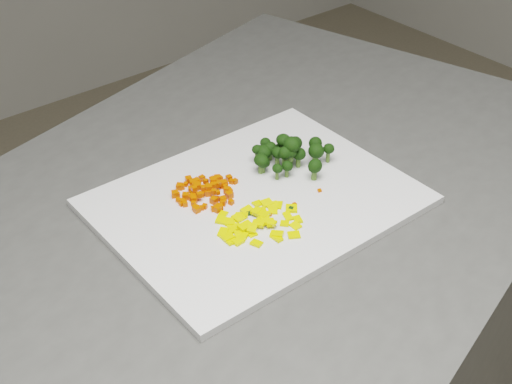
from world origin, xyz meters
TOP-DOWN VIEW (x-y plane):
  - cutting_board at (-0.35, -0.04)m, footprint 0.40×0.31m
  - carrot_pile at (-0.40, 0.01)m, footprint 0.09×0.09m
  - pepper_pile at (-0.38, -0.09)m, footprint 0.10×0.10m
  - broccoli_pile at (-0.26, -0.01)m, footprint 0.11×0.11m
  - carrot_cube_0 at (-0.40, 0.00)m, footprint 0.01×0.01m
  - carrot_cube_1 at (-0.38, 0.01)m, footprint 0.01×0.01m
  - carrot_cube_2 at (-0.43, -0.02)m, footprint 0.01×0.01m
  - carrot_cube_3 at (-0.38, 0.01)m, footprint 0.01×0.01m
  - carrot_cube_4 at (-0.41, -0.03)m, footprint 0.01×0.01m
  - carrot_cube_5 at (-0.40, -0.03)m, footprint 0.01×0.01m
  - carrot_cube_6 at (-0.42, 0.04)m, footprint 0.01×0.01m
  - carrot_cube_7 at (-0.39, 0.02)m, footprint 0.01×0.01m
  - carrot_cube_8 at (-0.36, 0.01)m, footprint 0.01×0.01m
  - carrot_cube_9 at (-0.44, 0.01)m, footprint 0.01×0.01m
  - carrot_cube_10 at (-0.41, 0.04)m, footprint 0.01×0.01m
  - carrot_cube_11 at (-0.41, 0.01)m, footprint 0.01×0.01m
  - carrot_cube_12 at (-0.40, -0.01)m, footprint 0.01×0.01m
  - carrot_cube_13 at (-0.40, 0.03)m, footprint 0.01×0.01m
  - carrot_cube_14 at (-0.39, 0.01)m, footprint 0.01×0.01m
  - carrot_cube_15 at (-0.41, -0.03)m, footprint 0.01×0.01m
  - carrot_cube_16 at (-0.44, 0.01)m, footprint 0.01×0.01m
  - carrot_cube_17 at (-0.39, -0.01)m, footprint 0.01×0.01m
  - carrot_cube_18 at (-0.38, -0.01)m, footprint 0.01×0.01m
  - carrot_cube_19 at (-0.37, 0.01)m, footprint 0.01×0.01m
  - carrot_cube_20 at (-0.37, 0.01)m, footprint 0.01×0.01m
  - carrot_cube_21 at (-0.41, -0.03)m, footprint 0.01×0.01m
  - carrot_cube_22 at (-0.42, 0.04)m, footprint 0.01×0.01m
  - carrot_cube_23 at (-0.42, -0.02)m, footprint 0.01×0.01m
  - carrot_cube_24 at (-0.38, 0.02)m, footprint 0.01×0.01m
  - carrot_cube_25 at (-0.37, 0.00)m, footprint 0.01×0.01m
  - carrot_cube_26 at (-0.44, 0.03)m, footprint 0.01×0.01m
  - carrot_cube_27 at (-0.43, 0.03)m, footprint 0.01×0.01m
  - carrot_cube_28 at (-0.39, 0.00)m, footprint 0.01×0.01m
  - carrot_cube_29 at (-0.39, 0.00)m, footprint 0.01×0.01m
  - carrot_cube_30 at (-0.42, 0.01)m, footprint 0.01×0.01m
  - carrot_cube_31 at (-0.37, 0.02)m, footprint 0.01×0.01m
  - carrot_cube_32 at (-0.39, 0.01)m, footprint 0.01×0.01m
  - carrot_cube_33 at (-0.37, 0.01)m, footprint 0.01×0.01m
  - carrot_cube_34 at (-0.40, 0.03)m, footprint 0.01×0.01m
  - carrot_cube_35 at (-0.40, 0.01)m, footprint 0.01×0.01m
  - carrot_cube_36 at (-0.39, 0.00)m, footprint 0.01×0.01m
  - carrot_cube_37 at (-0.42, -0.02)m, footprint 0.01×0.01m
  - carrot_cube_38 at (-0.43, -0.01)m, footprint 0.01×0.01m
  - carrot_cube_39 at (-0.40, 0.04)m, footprint 0.01×0.01m
  - carrot_cube_40 at (-0.38, 0.00)m, footprint 0.01×0.01m
  - carrot_cube_41 at (-0.41, 0.01)m, footprint 0.01×0.01m
  - carrot_cube_42 at (-0.37, 0.02)m, footprint 0.01×0.01m
  - carrot_cube_43 at (-0.39, 0.01)m, footprint 0.01×0.01m
  - carrot_cube_44 at (-0.41, 0.01)m, footprint 0.01×0.01m
  - carrot_cube_45 at (-0.42, 0.04)m, footprint 0.01×0.01m
  - carrot_cube_46 at (-0.40, -0.01)m, footprint 0.01×0.01m
  - carrot_cube_47 at (-0.39, 0.01)m, footprint 0.01×0.01m
  - carrot_cube_48 at (-0.40, 0.00)m, footprint 0.01×0.01m
  - carrot_cube_49 at (-0.40, 0.02)m, footprint 0.01×0.01m
  - carrot_cube_50 at (-0.38, 0.01)m, footprint 0.01×0.01m
  - carrot_cube_51 at (-0.41, -0.00)m, footprint 0.01×0.01m
  - carrot_cube_52 at (-0.42, 0.00)m, footprint 0.01×0.01m
  - carrot_cube_53 at (-0.37, 0.02)m, footprint 0.01×0.01m
  - carrot_cube_54 at (-0.37, 0.03)m, footprint 0.01×0.01m
  - carrot_cube_55 at (-0.37, -0.01)m, footprint 0.01×0.01m
  - carrot_cube_56 at (-0.39, -0.03)m, footprint 0.01×0.01m
  - carrot_cube_57 at (-0.38, 0.02)m, footprint 0.01×0.01m
  - carrot_cube_58 at (-0.39, -0.02)m, footprint 0.01×0.01m
  - carrot_cube_59 at (-0.44, 0.00)m, footprint 0.01×0.01m
  - carrot_cube_60 at (-0.40, -0.02)m, footprint 0.01×0.01m
  - carrot_cube_61 at (-0.43, -0.00)m, footprint 0.01×0.01m
  - carrot_cube_62 at (-0.44, 0.01)m, footprint 0.01×0.01m
  - carrot_cube_63 at (-0.39, -0.02)m, footprint 0.01×0.01m
  - carrot_cube_64 at (-0.42, 0.01)m, footprint 0.01×0.01m
  - carrot_cube_65 at (-0.38, -0.02)m, footprint 0.01×0.01m
  - carrot_cube_66 at (-0.42, 0.01)m, footprint 0.01×0.01m
  - carrot_cube_67 at (-0.36, 0.00)m, footprint 0.01×0.01m
  - carrot_cube_68 at (-0.44, 0.02)m, footprint 0.01×0.01m
  - carrot_cube_69 at (-0.40, 0.03)m, footprint 0.01×0.01m
  - carrot_cube_70 at (-0.43, 0.02)m, footprint 0.01×0.01m
  - carrot_cube_71 at (-0.35, 0.00)m, footprint 0.01×0.01m
  - carrot_cube_72 at (-0.40, -0.03)m, footprint 0.01×0.01m
  - carrot_cube_73 at (-0.38, 0.04)m, footprint 0.01×0.01m
  - carrot_cube_74 at (-0.38, -0.02)m, footprint 0.01×0.01m
  - carrot_cube_75 at (-0.39, 0.01)m, footprint 0.01×0.01m
  - carrot_cube_76 at (-0.41, 0.02)m, footprint 0.01×0.01m
  - carrot_cube_77 at (-0.40, 0.03)m, footprint 0.01×0.01m
  - carrot_cube_78 at (-0.39, 0.03)m, footprint 0.01×0.01m
  - pepper_chunk_0 at (-0.41, -0.05)m, footprint 0.02×0.02m
  - pepper_chunk_1 at (-0.41, -0.10)m, footprint 0.01×0.02m
  - pepper_chunk_2 at (-0.35, -0.06)m, footprint 0.02×0.02m
  - pepper_chunk_3 at (-0.34, -0.08)m, footprint 0.02×0.02m
  - pepper_chunk_4 at (-0.38, -0.10)m, footprint 0.02×0.02m
  - pepper_chunk_5 at (-0.40, -0.06)m, footprint 0.01×0.02m
  - pepper_chunk_6 at (-0.38, -0.12)m, footprint 0.02×0.02m
  - pepper_chunk_7 at (-0.33, -0.09)m, footprint 0.02×0.02m
  - pepper_chunk_8 at (-0.37, -0.07)m, footprint 0.02×0.02m
  - pepper_chunk_9 at (-0.35, -0.12)m, footprint 0.01×0.01m
  - pepper_chunk_10 at (-0.39, -0.13)m, footprint 0.01×0.02m
  - pepper_chunk_11 at (-0.37, -0.13)m, footprint 0.02×0.02m
  - pepper_chunk_12 at (-0.38, -0.10)m, footprint 0.01×0.02m
  - pepper_chunk_13 at (-0.36, -0.11)m, footprint 0.02×0.02m
  - pepper_chunk_14 at (-0.35, -0.07)m, footprint 0.02×0.02m
  - pepper_chunk_15 at (-0.37, -0.08)m, footprint 0.02×0.02m
  - pepper_chunk_16 at (-0.41, -0.06)m, footprint 0.02×0.02m
  - pepper_chunk_17 at (-0.39, -0.06)m, footprint 0.02×0.02m
  - pepper_chunk_18 at (-0.39, -0.09)m, footprint 0.02×0.02m
  - pepper_chunk_19 at (-0.40, -0.10)m, footprint 0.02×0.02m
  - pepper_chunk_20 at (-0.41, -0.07)m, footprint 0.02×0.02m
  - pepper_chunk_21 at (-0.42, -0.10)m, footprint 0.02×0.02m
  - pepper_chunk_22 at (-0.34, -0.11)m, footprint 0.01×0.02m
  - pepper_chunk_23 at (-0.41, -0.09)m, footprint 0.02×0.01m
  - pepper_chunk_24 at (-0.36, -0.06)m, footprint 0.01×0.01m
  - pepper_chunk_25 at (-0.43, -0.09)m, footprint 0.01×0.02m
  - pepper_chunk_26 at (-0.38, -0.07)m, footprint 0.02×0.01m
  - pepper_chunk_27 at (-0.41, -0.12)m, footprint 0.02×0.02m
  - pepper_chunk_28 at (-0.41, -0.08)m, footprint 0.02×0.02m
  - pepper_chunk_29 at (-0.43, -0.10)m, footprint 0.01×0.01m
  - pepper_chunk_30 at (-0.43, -0.08)m, footprint 0.02×0.02m
  - pepper_chunk_31 at (-0.42, -0.08)m, footprint 0.01×0.01m
  - pepper_chunk_32 at (-0.38, -0.09)m, footprint 0.02×0.02m
  - pepper_chunk_33 at (-0.43, -0.08)m, footprint 0.02×0.02m
  - pepper_chunk_34 at (-0.35, -0.08)m, footprint 0.02×0.02m
  - pepper_chunk_35 at (-0.35, -0.10)m, footprint 0.02×0.02m
  - pepper_chunk_36 at (-0.38, -0.09)m, footprint 0.01×0.02m
  - pepper_chunk_37 at (-0.42, -0.09)m, footprint 0.02×0.02m
  - pepper_chunk_38 at (-0.38, -0.06)m, footprint 0.02×0.01m
  - pepper_chunk_39 at (-0.42, -0.05)m, footprint 0.02×0.02m
  - broccoli_floret_0 at (-0.25, 0.00)m, footprint 0.03×0.03m
  - broccoli_floret_1 at (-0.31, -0.00)m, footprint 0.03×0.03m
  - broccoli_floret_2 at (-0.27, -0.02)m, footprint 0.02×0.02m
  - broccoli_floret_3 at (-0.24, -0.03)m, footprint 0.03×0.03m
  - broccoli_floret_4 at (-0.26, -0.02)m, footprint 0.03×0.03m
  - broccoli_floret_5 at (-0.26, -0.01)m, footprint 0.03×0.03m
  - broccoli_floret_6 at (-0.29, -0.03)m, footprint 0.02×0.02m
  - broccoli_floret_7 at (-0.25, -0.00)m, footprint 0.02×0.02m
  - broccoli_floret_8 at (-0.24, 0.01)m, footprint 0.03×0.03m
  - broccoli_floret_9 at (-0.28, -0.00)m, footprint 0.02×0.02m
  - broccoli_floret_10 at (-0.31, -0.00)m, footprint 0.03×0.03m
  - broccoli_floret_11 at (-0.30, -0.03)m, footprint 0.02×0.02m
  - broccoli_floret_12 at (-0.26, 0.02)m, footprint 0.02×0.02m
  - broccoli_floret_13 at (-0.22, -0.02)m, footprint 0.03×0.03m
  - broccoli_floret_14 at (-0.27, -0.02)m, footprint 0.02×0.02m
  - broccoli_floret_15 at (-0.22, -0.04)m, footprint 0.02×0.02m
  - broccoli_floret_16 at (-0.27, -0.02)m, footprint 0.03×0.03m
  - broccoli_floret_17 at (-0.27, 0.03)m, footprint 0.02×0.02m
  - broccoli_floret_18 at (-0.30, 0.02)m, footprint 0.02×0.02m
  - broccoli_floret_19 at (-0.28, -0.02)m, footprint 0.03×0.03m
  - broccoli_floret_20 at (-0.29, 0.02)m, footprint 0.03×0.03m
  - broccoli_floret_21 at (-0.26, -0.01)m, footprint 0.02×0.02m
  - broccoli_floret_22 at (-0.26, 0.01)m, footprint 0.03×0.03m
  - broccoli_floret_23 at (-0.26, -0.06)m, footprint 0.03×0.03m
  - broccoli_floret_24 at (-0.28, 0.02)m, footprint 0.03×0.03m
  - stray_bit_0 at (-0.32, -0.09)m, footprint 0.01×0.01m
  - stray_bit_1 at (-0.42, -0.08)m, footprint 0.01×0.01m
  - stray_bit_2 at (-0.37, -0.07)m, footprint 0.01×0.01m
  - stray_bit_3 at (-0.38, -0.07)m, footprint 0.01×0.01m
  - stray_bit_4 at (-0.44, -0.09)m, footprint 0.00×0.00m
  - stray_bit_5 at (-0.33, -0.09)m, footprint 0.01×0.01m
  - stray_bit_6 at (-0.42, 0.01)m, footprint 0.01×0.01m
  - stray_bit_7 at (-0.42, -0.06)m, footprint 0.01×0.01m
  - stray_bit_8 at (-0.28, -0.09)m, footprint 0.01×0.01m
  - stray_bit_9 at (-0.40, -0.09)m, footprint 0.01×0.01m
  - stray_bit_10 at (-0.36, -0.08)m, footprint 0.01×0.01m
  - stray_bit_11 at (-0.33, -0.09)m, footprint 0.01×0.01m

SIDE VIEW (x-z plane):
  - cutting_board at x=-0.35m, z-range 0.90..0.91m
  - stray_bit_4 at x=-0.44m, z-range 0.91..0.91m
  - pepper_chunk_25 at x=-0.43m, z-range 0.91..0.91m
  - pepper_chunk_3 at x=-0.34m, z-range 0.91..0.91m
  - stray_bit_1 at x=-0.42m, z-range 0.91..0.91m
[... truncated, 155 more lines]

